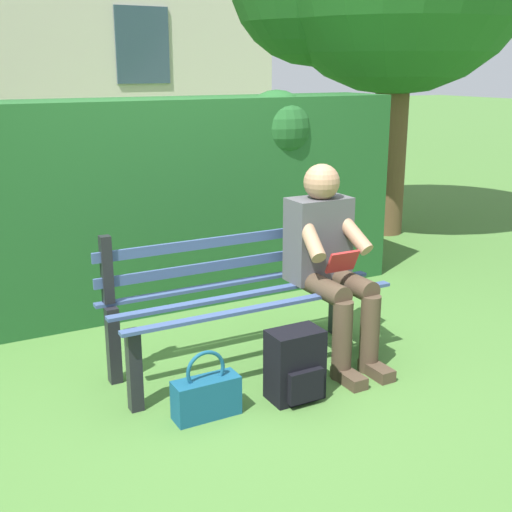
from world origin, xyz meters
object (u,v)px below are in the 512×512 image
at_px(park_bench, 242,296).
at_px(person_seated, 329,258).
at_px(backpack, 295,365).
at_px(handbag, 206,395).

distance_m(park_bench, person_seated, 0.57).
distance_m(backpack, handbag, 0.52).
relative_size(park_bench, backpack, 4.30).
relative_size(backpack, handbag, 1.07).
xyz_separation_m(person_seated, handbag, (0.98, 0.33, -0.53)).
height_order(park_bench, person_seated, person_seated).
height_order(backpack, handbag, backpack).
bearing_deg(backpack, park_bench, -86.02).
relative_size(person_seated, handbag, 3.25).
relative_size(park_bench, person_seated, 1.42).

